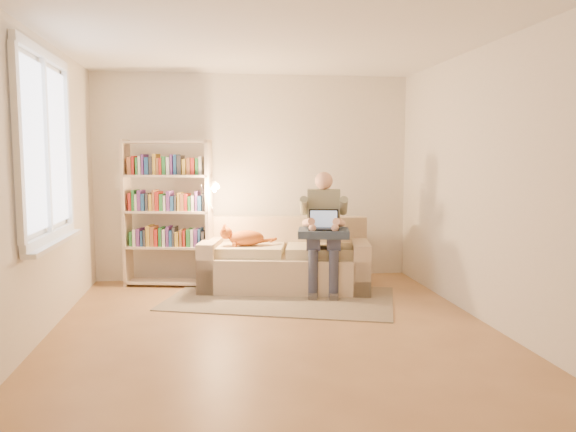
{
  "coord_description": "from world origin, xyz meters",
  "views": [
    {
      "loc": [
        -0.55,
        -4.95,
        1.56
      ],
      "look_at": [
        0.27,
        1.0,
        0.93
      ],
      "focal_mm": 35.0,
      "sensor_mm": 36.0,
      "label": 1
    }
  ],
  "objects": [
    {
      "name": "person",
      "position": [
        0.73,
        1.34,
        0.78
      ],
      "size": [
        0.48,
        0.66,
        1.39
      ],
      "rotation": [
        0.0,
        0.0,
        -0.2
      ],
      "color": "gray",
      "rests_on": "sofa"
    },
    {
      "name": "bookshelf",
      "position": [
        -1.07,
        1.9,
        0.98
      ],
      "size": [
        1.16,
        0.55,
        1.77
      ],
      "rotation": [
        0.0,
        0.0,
        -0.21
      ],
      "color": "beige",
      "rests_on": "floor"
    },
    {
      "name": "wall_left",
      "position": [
        -2.0,
        0.0,
        1.3
      ],
      "size": [
        0.02,
        4.5,
        2.6
      ],
      "primitive_type": "cube",
      "color": "silver",
      "rests_on": "floor"
    },
    {
      "name": "blanket",
      "position": [
        0.68,
        1.22,
        0.71
      ],
      "size": [
        0.65,
        0.56,
        0.09
      ],
      "primitive_type": "cube",
      "rotation": [
        0.0,
        0.0,
        -0.2
      ],
      "color": "#293649",
      "rests_on": "person"
    },
    {
      "name": "laptop",
      "position": [
        0.68,
        1.23,
        0.8
      ],
      "size": [
        0.38,
        0.33,
        0.29
      ],
      "rotation": [
        0.0,
        0.0,
        -0.2
      ],
      "color": "black",
      "rests_on": "blanket"
    },
    {
      "name": "wall_front",
      "position": [
        0.0,
        -2.25,
        1.3
      ],
      "size": [
        4.0,
        0.02,
        2.6
      ],
      "primitive_type": "cube",
      "color": "silver",
      "rests_on": "floor"
    },
    {
      "name": "floor",
      "position": [
        0.0,
        0.0,
        0.0
      ],
      "size": [
        4.5,
        4.5,
        0.0
      ],
      "primitive_type": "plane",
      "color": "#986E45",
      "rests_on": "ground"
    },
    {
      "name": "cat",
      "position": [
        -0.17,
        1.55,
        0.63
      ],
      "size": [
        0.63,
        0.29,
        0.23
      ],
      "rotation": [
        0.0,
        0.0,
        -0.2
      ],
      "color": "orange",
      "rests_on": "sofa"
    },
    {
      "name": "sofa",
      "position": [
        0.32,
        1.58,
        0.3
      ],
      "size": [
        2.08,
        1.24,
        0.83
      ],
      "rotation": [
        0.0,
        0.0,
        -0.2
      ],
      "color": "#C7AF8C",
      "rests_on": "floor"
    },
    {
      "name": "rug",
      "position": [
        0.2,
        1.06,
        0.01
      ],
      "size": [
        2.76,
        2.12,
        0.01
      ],
      "primitive_type": "cube",
      "rotation": [
        0.0,
        0.0,
        -0.31
      ],
      "color": "gray",
      "rests_on": "floor"
    },
    {
      "name": "wall_right",
      "position": [
        2.0,
        0.0,
        1.3
      ],
      "size": [
        0.02,
        4.5,
        2.6
      ],
      "primitive_type": "cube",
      "color": "silver",
      "rests_on": "floor"
    },
    {
      "name": "ceiling",
      "position": [
        0.0,
        0.0,
        2.6
      ],
      "size": [
        4.0,
        4.5,
        0.02
      ],
      "primitive_type": "cube",
      "color": "white",
      "rests_on": "wall_back"
    },
    {
      "name": "wall_back",
      "position": [
        0.0,
        2.25,
        1.3
      ],
      "size": [
        4.0,
        0.02,
        2.6
      ],
      "primitive_type": "cube",
      "color": "silver",
      "rests_on": "floor"
    },
    {
      "name": "window",
      "position": [
        -1.95,
        0.2,
        1.38
      ],
      "size": [
        0.12,
        1.52,
        1.69
      ],
      "color": "white",
      "rests_on": "wall_left"
    }
  ]
}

